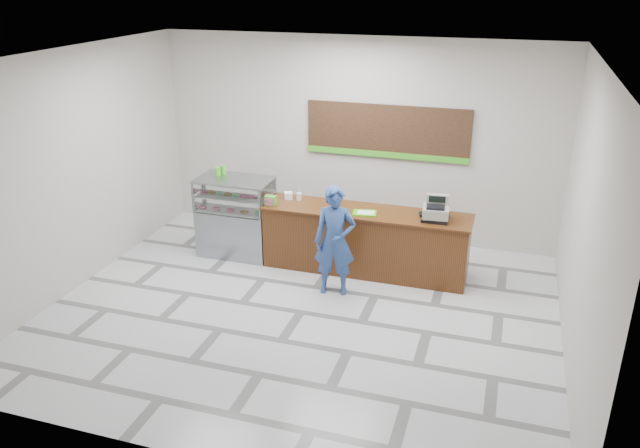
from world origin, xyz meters
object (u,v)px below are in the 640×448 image
(sales_counter, at_px, (365,241))
(cash_register, at_px, (436,211))
(display_case, at_px, (236,216))
(serving_tray, at_px, (365,213))
(customer, at_px, (335,241))

(sales_counter, height_order, cash_register, cash_register)
(display_case, distance_m, cash_register, 3.33)
(cash_register, bearing_deg, serving_tray, 178.82)
(cash_register, bearing_deg, sales_counter, 172.23)
(serving_tray, bearing_deg, customer, -122.12)
(sales_counter, distance_m, display_case, 2.23)
(customer, bearing_deg, cash_register, 19.28)
(display_case, xyz_separation_m, customer, (1.95, -0.81, 0.15))
(cash_register, relative_size, customer, 0.26)
(sales_counter, bearing_deg, cash_register, -2.14)
(sales_counter, bearing_deg, customer, -108.13)
(display_case, bearing_deg, cash_register, -0.69)
(sales_counter, relative_size, serving_tray, 8.19)
(sales_counter, relative_size, cash_register, 7.53)
(serving_tray, bearing_deg, sales_counter, 83.46)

